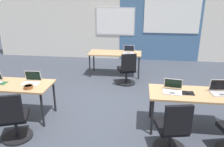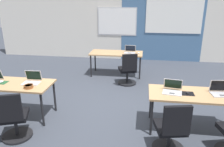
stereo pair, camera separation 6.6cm
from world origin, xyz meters
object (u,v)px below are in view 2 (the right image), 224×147
at_px(desk_near_left, 12,86).
at_px(chair_near_right_inner, 171,132).
at_px(snack_bowl, 29,86).
at_px(chair_near_left_inner, 14,120).
at_px(mouse_near_right_inner, 188,93).
at_px(laptop_near_right_inner, 172,89).
at_px(laptop_near_left_inner, 32,80).
at_px(desk_near_right, 194,97).
at_px(laptop_near_right_end, 220,91).
at_px(desk_far_center, 116,54).
at_px(mouse_far_right, 139,53).
at_px(mouse_near_left_end, 2,82).
at_px(laptop_far_right, 130,51).
at_px(chair_far_right, 128,72).

xyz_separation_m(desk_near_left, chair_near_right_inner, (3.05, -0.75, -0.28)).
bearing_deg(desk_near_left, snack_bowl, -21.59).
distance_m(chair_near_left_inner, mouse_near_right_inner, 3.05).
height_order(desk_near_left, laptop_near_right_inner, laptop_near_right_inner).
xyz_separation_m(laptop_near_left_inner, laptop_near_right_inner, (2.72, -0.06, -0.00)).
xyz_separation_m(desk_near_right, laptop_near_right_end, (0.44, 0.05, 0.11)).
distance_m(laptop_near_right_end, laptop_near_right_inner, 0.83).
xyz_separation_m(desk_near_left, desk_far_center, (1.75, 2.80, 0.00)).
relative_size(desk_near_left, mouse_far_right, 14.36).
xyz_separation_m(mouse_near_left_end, laptop_near_right_end, (4.16, 0.05, 0.03)).
bearing_deg(laptop_near_right_end, chair_near_right_inner, -144.81).
height_order(mouse_near_right_inner, chair_near_right_inner, chair_near_right_inner).
relative_size(desk_near_right, laptop_near_left_inner, 4.68).
distance_m(laptop_far_right, mouse_far_right, 0.27).
xyz_separation_m(mouse_far_right, chair_near_right_inner, (0.62, -3.54, -0.36)).
relative_size(laptop_far_right, laptop_near_right_inner, 0.92).
height_order(desk_near_left, mouse_near_right_inner, mouse_near_right_inner).
bearing_deg(chair_near_right_inner, desk_near_left, -25.35).
bearing_deg(laptop_near_left_inner, laptop_near_right_end, -3.04).
height_order(mouse_near_left_end, mouse_far_right, mouse_near_left_end).
height_order(mouse_near_left_end, laptop_near_right_end, laptop_near_right_end).
bearing_deg(desk_near_right, snack_bowl, -176.60).
distance_m(chair_near_left_inner, laptop_near_right_end, 3.61).
xyz_separation_m(laptop_near_right_end, mouse_near_right_inner, (-0.56, -0.07, -0.03)).
distance_m(desk_near_left, laptop_far_right, 3.57).
bearing_deg(desk_near_left, chair_near_left_inner, -59.55).
height_order(desk_near_right, chair_far_right, chair_far_right).
bearing_deg(mouse_near_left_end, chair_near_right_inner, -12.91).
xyz_separation_m(laptop_near_left_inner, chair_near_left_inner, (0.05, -0.84, -0.39)).
height_order(desk_near_left, desk_far_center, same).
bearing_deg(mouse_far_right, chair_near_left_inner, -119.12).
distance_m(laptop_far_right, chair_near_right_inner, 3.71).
height_order(desk_near_right, chair_near_left_inner, chair_near_left_inner).
bearing_deg(laptop_near_left_inner, mouse_near_right_inner, -4.45).
distance_m(desk_near_left, chair_far_right, 2.99).
distance_m(desk_near_right, snack_bowl, 3.05).
bearing_deg(laptop_near_right_inner, chair_near_left_inner, -154.92).
bearing_deg(snack_bowl, chair_far_right, 52.40).
bearing_deg(mouse_near_left_end, desk_far_center, 54.92).
bearing_deg(desk_near_right, laptop_far_right, 115.26).
xyz_separation_m(mouse_near_left_end, laptop_far_right, (2.38, 2.83, 0.03)).
bearing_deg(desk_near_left, chair_near_right_inner, -13.75).
distance_m(mouse_near_left_end, chair_near_right_inner, 3.37).
bearing_deg(laptop_far_right, chair_near_right_inner, -73.61).
height_order(desk_near_left, mouse_near_left_end, mouse_near_left_end).
bearing_deg(desk_near_left, chair_far_right, 43.27).
relative_size(chair_far_right, chair_near_right_inner, 1.00).
relative_size(laptop_near_right_inner, mouse_near_right_inner, 3.38).
bearing_deg(snack_bowl, chair_near_left_inner, -91.08).
xyz_separation_m(desk_far_center, laptop_near_right_inner, (1.37, -2.78, 0.11)).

